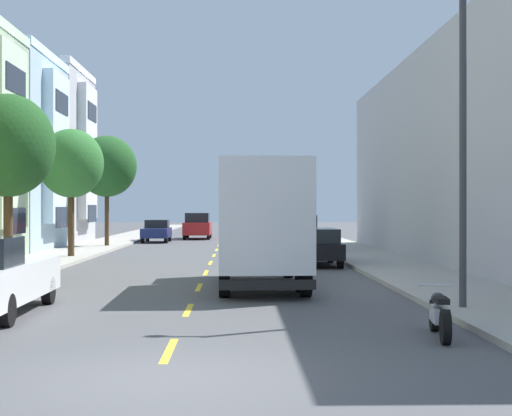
# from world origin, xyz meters

# --- Properties ---
(ground_plane) EXTENTS (160.00, 160.00, 0.00)m
(ground_plane) POSITION_xyz_m (0.00, 30.00, 0.00)
(ground_plane) COLOR #4C4C4F
(sidewalk_left) EXTENTS (3.20, 120.00, 0.14)m
(sidewalk_left) POSITION_xyz_m (-7.10, 28.00, 0.07)
(sidewalk_left) COLOR #A39E93
(sidewalk_left) RESTS_ON ground_plane
(sidewalk_right) EXTENTS (3.20, 120.00, 0.14)m
(sidewalk_right) POSITION_xyz_m (7.10, 28.00, 0.07)
(sidewalk_right) COLOR #A39E93
(sidewalk_right) RESTS_ON ground_plane
(lane_centerline_dashes) EXTENTS (0.14, 47.20, 0.01)m
(lane_centerline_dashes) POSITION_xyz_m (0.00, 24.50, 0.00)
(lane_centerline_dashes) COLOR yellow
(lane_centerline_dashes) RESTS_ON ground_plane
(street_tree_second) EXTENTS (3.05, 3.05, 5.93)m
(street_tree_second) POSITION_xyz_m (-6.40, 14.90, 4.35)
(street_tree_second) COLOR #47331E
(street_tree_second) RESTS_ON sidewalk_left
(street_tree_third) EXTENTS (2.94, 2.94, 5.76)m
(street_tree_third) POSITION_xyz_m (-6.40, 24.56, 4.32)
(street_tree_third) COLOR #47331E
(street_tree_third) RESTS_ON sidewalk_left
(street_tree_farthest) EXTENTS (3.44, 3.44, 6.35)m
(street_tree_farthest) POSITION_xyz_m (-6.40, 34.21, 4.71)
(street_tree_farthest) COLOR #47331E
(street_tree_farthest) RESTS_ON sidewalk_left
(street_lamp) EXTENTS (1.35, 0.28, 7.44)m
(street_lamp) POSITION_xyz_m (5.96, 6.30, 4.41)
(street_lamp) COLOR #38383D
(street_lamp) RESTS_ON sidewalk_right
(delivery_box_truck) EXTENTS (2.52, 7.67, 3.62)m
(delivery_box_truck) POSITION_xyz_m (1.80, 11.83, 2.01)
(delivery_box_truck) COLOR white
(delivery_box_truck) RESTS_ON ground_plane
(parked_suv_sky) EXTENTS (2.09, 4.85, 1.93)m
(parked_suv_sky) POSITION_xyz_m (4.34, 30.17, 0.99)
(parked_suv_sky) COLOR #7A9EC6
(parked_suv_sky) RESTS_ON ground_plane
(parked_wagon_forest) EXTENTS (1.87, 4.72, 1.50)m
(parked_wagon_forest) POSITION_xyz_m (4.49, 50.78, 0.80)
(parked_wagon_forest) COLOR #194C28
(parked_wagon_forest) RESTS_ON ground_plane
(parked_hatchback_navy) EXTENTS (1.74, 4.00, 1.50)m
(parked_hatchback_navy) POSITION_xyz_m (-4.27, 41.42, 0.76)
(parked_hatchback_navy) COLOR navy
(parked_hatchback_navy) RESTS_ON ground_plane
(parked_hatchback_silver) EXTENTS (1.81, 4.03, 1.50)m
(parked_hatchback_silver) POSITION_xyz_m (4.40, 38.08, 0.76)
(parked_hatchback_silver) COLOR #B2B5BA
(parked_hatchback_silver) RESTS_ON ground_plane
(parked_wagon_black) EXTENTS (1.83, 4.71, 1.50)m
(parked_wagon_black) POSITION_xyz_m (4.29, 20.40, 0.80)
(parked_wagon_black) COLOR black
(parked_wagon_black) RESTS_ON ground_plane
(moving_red_sedan) EXTENTS (1.95, 4.80, 1.93)m
(moving_red_sedan) POSITION_xyz_m (-1.80, 46.90, 0.99)
(moving_red_sedan) COLOR #AD1E1E
(moving_red_sedan) RESTS_ON ground_plane
(parked_motorcycle) EXTENTS (0.62, 2.05, 0.90)m
(parked_motorcycle) POSITION_xyz_m (4.75, 3.16, 0.41)
(parked_motorcycle) COLOR black
(parked_motorcycle) RESTS_ON ground_plane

